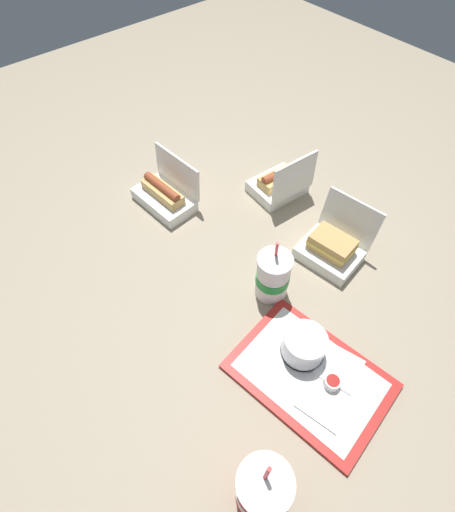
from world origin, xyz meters
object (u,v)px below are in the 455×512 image
object	(u,v)px
clamshell_sandwich_front	(332,247)
soda_cup_left	(273,277)
clamshell_hotdog_back	(279,184)
ketchup_cup	(332,382)
cake_container	(304,346)
clamshell_hotdog_right	(165,194)
soda_cup_back	(262,490)
food_tray	(310,376)
plastic_fork	(315,418)

from	to	relation	value
clamshell_sandwich_front	soda_cup_left	distance (m)	0.23
clamshell_hotdog_back	soda_cup_left	xyz separation A→B (m)	(-0.28, 0.31, 0.04)
ketchup_cup	soda_cup_left	bearing A→B (deg)	-15.11
cake_container	soda_cup_left	bearing A→B (deg)	-20.69
clamshell_hotdog_back	clamshell_hotdog_right	distance (m)	0.39
soda_cup_back	soda_cup_left	size ratio (longest dim) A/B	1.12
cake_container	clamshell_hotdog_back	world-z (taller)	clamshell_hotdog_back
food_tray	clamshell_hotdog_back	bearing A→B (deg)	-38.04
clamshell_hotdog_right	food_tray	bearing A→B (deg)	173.75
food_tray	clamshell_hotdog_right	xyz separation A→B (m)	(0.73, -0.08, 0.03)
cake_container	soda_cup_back	xyz separation A→B (m)	(-0.16, 0.30, 0.04)
cake_container	plastic_fork	size ratio (longest dim) A/B	1.00
clamshell_hotdog_right	clamshell_hotdog_back	bearing A→B (deg)	-122.69
plastic_fork	clamshell_hotdog_right	bearing A→B (deg)	-23.67
clamshell_hotdog_back	clamshell_hotdog_right	size ratio (longest dim) A/B	0.85
food_tray	soda_cup_left	distance (m)	0.27
soda_cup_left	cake_container	bearing A→B (deg)	159.31
clamshell_hotdog_back	plastic_fork	bearing A→B (deg)	141.59
food_tray	clamshell_hotdog_right	size ratio (longest dim) A/B	1.84
clamshell_sandwich_front	soda_cup_left	size ratio (longest dim) A/B	0.93
ketchup_cup	clamshell_sandwich_front	bearing A→B (deg)	-48.85
ketchup_cup	clamshell_hotdog_back	xyz separation A→B (m)	(0.57, -0.38, 0.01)
food_tray	plastic_fork	distance (m)	0.10
clamshell_hotdog_right	clamshell_sandwich_front	bearing A→B (deg)	-154.18
plastic_fork	cake_container	bearing A→B (deg)	-49.34
ketchup_cup	clamshell_sandwich_front	size ratio (longest dim) A/B	0.20
clamshell_hotdog_right	soda_cup_left	distance (m)	0.49
plastic_fork	soda_cup_back	xyz separation A→B (m)	(-0.03, 0.20, 0.07)
food_tray	clamshell_sandwich_front	xyz separation A→B (m)	(0.22, -0.33, 0.04)
clamshell_hotdog_right	ketchup_cup	bearing A→B (deg)	175.70
food_tray	clamshell_hotdog_back	world-z (taller)	clamshell_hotdog_back
ketchup_cup	plastic_fork	size ratio (longest dim) A/B	0.36
clamshell_hotdog_right	soda_cup_back	distance (m)	0.91
cake_container	ketchup_cup	bearing A→B (deg)	175.67
plastic_fork	clamshell_hotdog_back	world-z (taller)	clamshell_hotdog_back
plastic_fork	clamshell_hotdog_right	size ratio (longest dim) A/B	0.50
soda_cup_left	plastic_fork	bearing A→B (deg)	152.44
clamshell_hotdog_back	soda_cup_left	bearing A→B (deg)	132.16
plastic_fork	soda_cup_back	size ratio (longest dim) A/B	0.46
cake_container	ketchup_cup	distance (m)	0.11
soda_cup_left	food_tray	bearing A→B (deg)	157.57
clamshell_sandwich_front	food_tray	bearing A→B (deg)	123.72
clamshell_sandwich_front	clamshell_hotdog_right	xyz separation A→B (m)	(0.51, 0.25, -0.00)
food_tray	clamshell_sandwich_front	world-z (taller)	clamshell_sandwich_front
soda_cup_back	cake_container	bearing A→B (deg)	-61.50
clamshell_hotdog_back	clamshell_sandwich_front	bearing A→B (deg)	165.22
clamshell_hotdog_back	cake_container	bearing A→B (deg)	140.93
soda_cup_left	clamshell_sandwich_front	bearing A→B (deg)	-95.93
soda_cup_back	soda_cup_left	bearing A→B (deg)	-46.64
clamshell_hotdog_back	soda_cup_left	world-z (taller)	soda_cup_left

